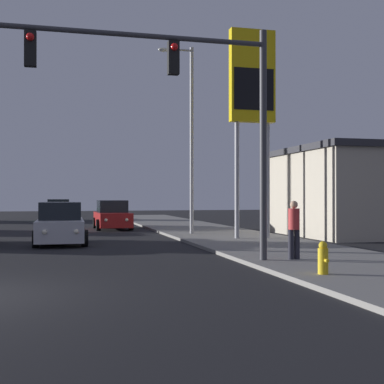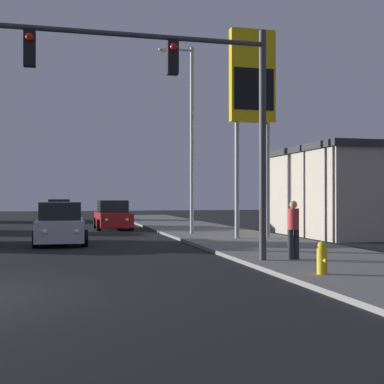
{
  "view_description": "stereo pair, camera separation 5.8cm",
  "coord_description": "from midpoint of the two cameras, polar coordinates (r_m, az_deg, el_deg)",
  "views": [
    {
      "loc": [
        1.92,
        -10.87,
        1.92
      ],
      "look_at": [
        7.33,
        10.58,
        2.09
      ],
      "focal_mm": 50.0,
      "sensor_mm": 36.0,
      "label": 1
    },
    {
      "loc": [
        1.97,
        -10.89,
        1.92
      ],
      "look_at": [
        7.33,
        10.58,
        2.09
      ],
      "focal_mm": 50.0,
      "sensor_mm": 36.0,
      "label": 2
    }
  ],
  "objects": [
    {
      "name": "pedestrian_on_sidewalk",
      "position": [
        15.53,
        10.72,
        -3.71
      ],
      "size": [
        0.34,
        0.32,
        1.67
      ],
      "color": "#23232D",
      "rests_on": "sidewalk_right"
    },
    {
      "name": "gas_station_sign",
      "position": [
        23.66,
        6.38,
        11.0
      ],
      "size": [
        2.0,
        0.42,
        9.0
      ],
      "color": "#99999E",
      "rests_on": "sidewalk_right"
    },
    {
      "name": "sidewalk_right",
      "position": [
        22.28,
        5.74,
        -5.24
      ],
      "size": [
        5.0,
        60.0,
        0.12
      ],
      "color": "gray",
      "rests_on": "ground"
    },
    {
      "name": "fire_hydrant",
      "position": [
        12.78,
        13.68,
        -6.88
      ],
      "size": [
        0.24,
        0.34,
        0.76
      ],
      "color": "gold",
      "rests_on": "sidewalk_right"
    },
    {
      "name": "car_green",
      "position": [
        42.82,
        -14.1,
        -1.99
      ],
      "size": [
        2.04,
        4.32,
        1.68
      ],
      "rotation": [
        0.0,
        0.0,
        3.13
      ],
      "color": "#195933",
      "rests_on": "ground"
    },
    {
      "name": "car_red",
      "position": [
        31.41,
        -8.54,
        -2.56
      ],
      "size": [
        2.04,
        4.33,
        1.68
      ],
      "rotation": [
        0.0,
        0.0,
        3.16
      ],
      "color": "maroon",
      "rests_on": "ground"
    },
    {
      "name": "traffic_light_mast",
      "position": [
        14.83,
        -0.42,
        10.5
      ],
      "size": [
        7.54,
        0.36,
        6.5
      ],
      "color": "#38383D",
      "rests_on": "sidewalk_right"
    },
    {
      "name": "car_silver",
      "position": [
        22.13,
        -13.95,
        -3.44
      ],
      "size": [
        2.04,
        4.33,
        1.68
      ],
      "rotation": [
        0.0,
        0.0,
        3.12
      ],
      "color": "#B7B7BC",
      "rests_on": "ground"
    },
    {
      "name": "street_lamp",
      "position": [
        25.95,
        -0.38,
        6.63
      ],
      "size": [
        1.74,
        0.24,
        9.0
      ],
      "color": "#99999E",
      "rests_on": "sidewalk_right"
    }
  ]
}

